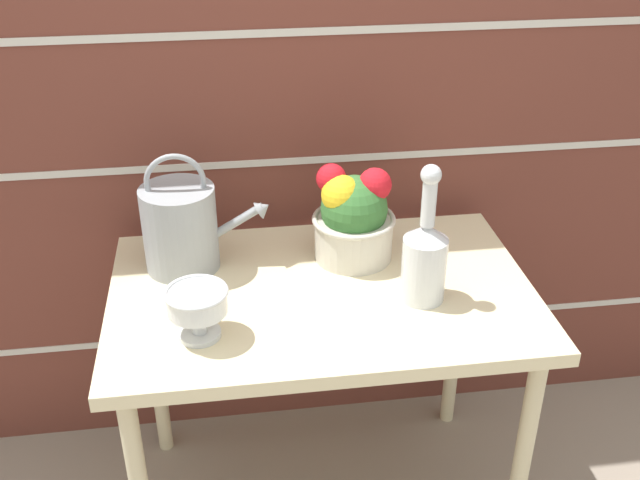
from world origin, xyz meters
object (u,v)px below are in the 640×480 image
Objects in this scene: watering_can at (181,227)px; flower_planter at (353,217)px; crystal_pedestal_bowl at (197,305)px; glass_decanter at (425,256)px.

watering_can is 0.44m from flower_planter.
glass_decanter reaches higher than crystal_pedestal_bowl.
watering_can is 0.32m from crystal_pedestal_bowl.
crystal_pedestal_bowl is 0.54m from glass_decanter.
watering_can is 0.62m from glass_decanter.
watering_can is at bearing 97.08° from crystal_pedestal_bowl.
watering_can is 0.95× the size of glass_decanter.
glass_decanter is (0.57, -0.23, 0.00)m from watering_can.
glass_decanter reaches higher than flower_planter.
crystal_pedestal_bowl is at bearing -82.92° from watering_can.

